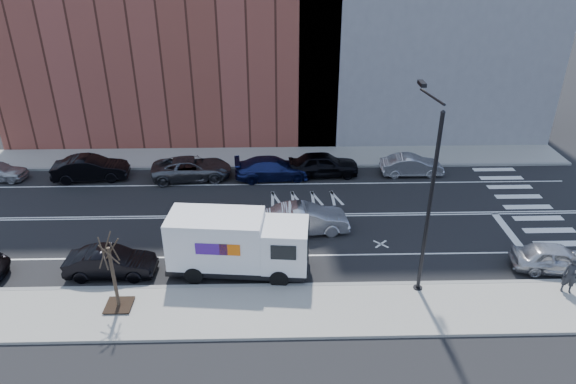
{
  "coord_description": "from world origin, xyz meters",
  "views": [
    {
      "loc": [
        0.27,
        -27.04,
        15.55
      ],
      "look_at": [
        0.95,
        0.41,
        1.4
      ],
      "focal_mm": 32.0,
      "sensor_mm": 36.0,
      "label": 1
    }
  ],
  "objects_px": {
    "driving_sedan": "(305,219)",
    "pedestrian": "(571,275)",
    "near_parked_front": "(556,258)",
    "fedex_van": "(237,243)",
    "far_parked_b": "(91,168)"
  },
  "relations": [
    {
      "from": "far_parked_b",
      "to": "driving_sedan",
      "type": "height_order",
      "value": "far_parked_b"
    },
    {
      "from": "near_parked_front",
      "to": "pedestrian",
      "type": "relative_size",
      "value": 2.26
    },
    {
      "from": "driving_sedan",
      "to": "near_parked_front",
      "type": "bearing_deg",
      "value": -113.77
    },
    {
      "from": "far_parked_b",
      "to": "pedestrian",
      "type": "bearing_deg",
      "value": -122.66
    },
    {
      "from": "fedex_van",
      "to": "driving_sedan",
      "type": "bearing_deg",
      "value": 51.66
    },
    {
      "from": "far_parked_b",
      "to": "driving_sedan",
      "type": "xyz_separation_m",
      "value": [
        14.39,
        -7.28,
        -0.01
      ]
    },
    {
      "from": "far_parked_b",
      "to": "near_parked_front",
      "type": "xyz_separation_m",
      "value": [
        26.86,
        -11.35,
        -0.1
      ]
    },
    {
      "from": "fedex_van",
      "to": "near_parked_front",
      "type": "height_order",
      "value": "fedex_van"
    },
    {
      "from": "fedex_van",
      "to": "far_parked_b",
      "type": "relative_size",
      "value": 1.43
    },
    {
      "from": "far_parked_b",
      "to": "near_parked_front",
      "type": "bearing_deg",
      "value": -119.01
    },
    {
      "from": "fedex_van",
      "to": "driving_sedan",
      "type": "xyz_separation_m",
      "value": [
        3.58,
        3.74,
        -0.86
      ]
    },
    {
      "from": "driving_sedan",
      "to": "pedestrian",
      "type": "distance_m",
      "value": 13.53
    },
    {
      "from": "fedex_van",
      "to": "driving_sedan",
      "type": "distance_m",
      "value": 5.25
    },
    {
      "from": "far_parked_b",
      "to": "pedestrian",
      "type": "relative_size",
      "value": 2.66
    },
    {
      "from": "fedex_van",
      "to": "far_parked_b",
      "type": "bearing_deg",
      "value": 139.82
    }
  ]
}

